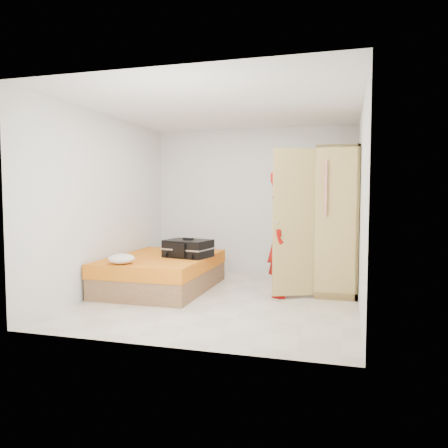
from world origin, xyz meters
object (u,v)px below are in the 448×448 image
(bed, at_px, (162,272))
(suitcase, at_px, (188,248))
(person, at_px, (285,233))
(round_cushion, at_px, (122,259))
(wardrobe, at_px, (334,224))

(bed, relative_size, suitcase, 2.70)
(person, relative_size, round_cushion, 4.99)
(wardrobe, distance_m, suitcase, 2.19)
(bed, bearing_deg, person, 2.05)
(wardrobe, height_order, person, wardrobe)
(suitcase, height_order, round_cushion, suitcase)
(person, height_order, round_cushion, person)
(suitcase, bearing_deg, round_cushion, -115.40)
(person, bearing_deg, wardrobe, -35.35)
(person, distance_m, suitcase, 1.46)
(wardrobe, relative_size, suitcase, 2.81)
(suitcase, bearing_deg, wardrobe, 24.88)
(wardrobe, height_order, suitcase, wardrobe)
(bed, height_order, person, person)
(person, xyz_separation_m, suitcase, (-1.44, -0.03, -0.27))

